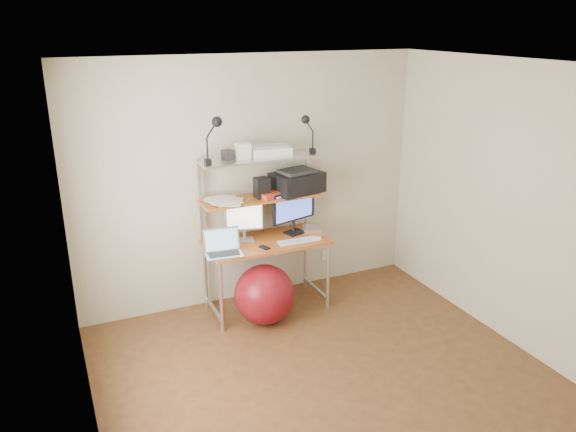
{
  "coord_description": "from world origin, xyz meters",
  "views": [
    {
      "loc": [
        -1.91,
        -3.32,
        2.79
      ],
      "look_at": [
        0.11,
        1.15,
        1.07
      ],
      "focal_mm": 35.0,
      "sensor_mm": 36.0,
      "label": 1
    }
  ],
  "objects_px": {
    "monitor_black": "(294,208)",
    "monitor_silver": "(244,219)",
    "printer": "(297,182)",
    "laptop": "(223,249)",
    "exercise_ball": "(264,295)"
  },
  "relations": [
    {
      "from": "monitor_black",
      "to": "monitor_silver",
      "type": "bearing_deg",
      "value": 163.06
    },
    {
      "from": "laptop",
      "to": "printer",
      "type": "bearing_deg",
      "value": 23.48
    },
    {
      "from": "monitor_black",
      "to": "printer",
      "type": "distance_m",
      "value": 0.27
    },
    {
      "from": "monitor_silver",
      "to": "exercise_ball",
      "type": "xyz_separation_m",
      "value": [
        0.06,
        -0.35,
        -0.67
      ]
    },
    {
      "from": "monitor_black",
      "to": "exercise_ball",
      "type": "relative_size",
      "value": 0.9
    },
    {
      "from": "monitor_silver",
      "to": "laptop",
      "type": "xyz_separation_m",
      "value": [
        -0.3,
        -0.24,
        -0.17
      ]
    },
    {
      "from": "monitor_silver",
      "to": "laptop",
      "type": "height_order",
      "value": "monitor_silver"
    },
    {
      "from": "printer",
      "to": "laptop",
      "type": "bearing_deg",
      "value": -175.09
    },
    {
      "from": "monitor_silver",
      "to": "laptop",
      "type": "relative_size",
      "value": 1.15
    },
    {
      "from": "printer",
      "to": "monitor_black",
      "type": "bearing_deg",
      "value": -151.07
    },
    {
      "from": "monitor_silver",
      "to": "monitor_black",
      "type": "bearing_deg",
      "value": 12.19
    },
    {
      "from": "monitor_silver",
      "to": "printer",
      "type": "bearing_deg",
      "value": 17.16
    },
    {
      "from": "monitor_silver",
      "to": "exercise_ball",
      "type": "bearing_deg",
      "value": -66.46
    },
    {
      "from": "laptop",
      "to": "monitor_black",
      "type": "bearing_deg",
      "value": 21.42
    },
    {
      "from": "exercise_ball",
      "to": "laptop",
      "type": "bearing_deg",
      "value": 162.54
    }
  ]
}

